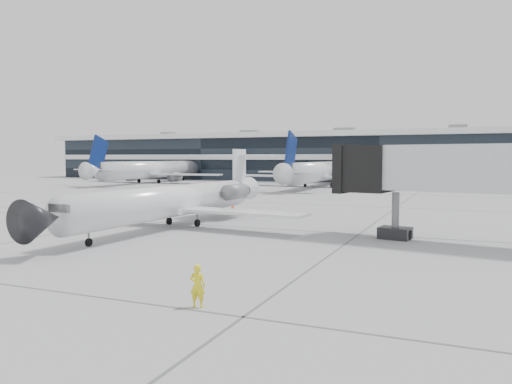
% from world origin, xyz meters
% --- Properties ---
extents(ground, '(220.00, 220.00, 0.00)m').
position_xyz_m(ground, '(0.00, 0.00, 0.00)').
color(ground, gray).
rests_on(ground, ground).
extents(terminal, '(170.00, 22.00, 10.00)m').
position_xyz_m(terminal, '(0.00, 82.00, 5.00)').
color(terminal, black).
rests_on(terminal, ground).
extents(bg_jet_left, '(32.00, 40.00, 9.60)m').
position_xyz_m(bg_jet_left, '(-45.00, 55.00, 0.00)').
color(bg_jet_left, silver).
rests_on(bg_jet_left, ground).
extents(bg_jet_center, '(32.00, 40.00, 9.60)m').
position_xyz_m(bg_jet_center, '(-8.00, 55.00, 0.00)').
color(bg_jet_center, silver).
rests_on(bg_jet_center, ground).
extents(regional_jet, '(21.64, 26.97, 6.23)m').
position_xyz_m(regional_jet, '(-3.91, -2.05, 2.13)').
color(regional_jet, white).
rests_on(regional_jet, ground).
extents(ramp_worker, '(0.64, 0.47, 1.59)m').
position_xyz_m(ramp_worker, '(8.00, -19.60, 0.79)').
color(ramp_worker, yellow).
rests_on(ramp_worker, ground).
extents(traffic_cone, '(0.53, 0.53, 0.61)m').
position_xyz_m(traffic_cone, '(-5.65, 11.85, 0.29)').
color(traffic_cone, '#FC550D').
rests_on(traffic_cone, ground).
extents(far_tug, '(1.42, 2.19, 1.32)m').
position_xyz_m(far_tug, '(-22.35, 30.80, 0.59)').
color(far_tug, black).
rests_on(far_tug, ground).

